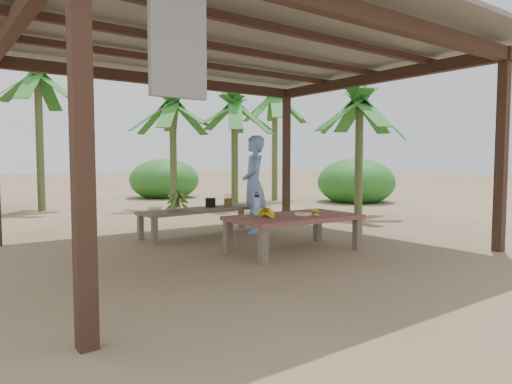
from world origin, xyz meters
TOP-DOWN VIEW (x-y plane):
  - ground at (0.00, 0.00)m, footprint 80.00×80.00m
  - pavilion at (-0.01, -0.01)m, footprint 6.60×5.60m
  - work_table at (0.51, -0.59)m, footprint 1.83×1.06m
  - bench at (0.16, 1.37)m, footprint 2.24×0.77m
  - ripe_banana_bunch at (0.01, -0.59)m, footprint 0.28×0.25m
  - plate at (0.61, -0.68)m, footprint 0.24×0.24m
  - loose_banana_front at (0.66, -0.90)m, footprint 0.17×0.12m
  - loose_banana_side at (1.02, -0.48)m, footprint 0.10×0.15m
  - water_flask at (0.11, -0.27)m, footprint 0.09×0.09m
  - green_banana_stalk at (-0.32, 1.33)m, footprint 0.33×0.33m
  - cooking_pot at (0.39, 1.48)m, footprint 0.18×0.18m
  - skewer_rack at (0.67, 1.36)m, footprint 0.19×0.09m
  - woman at (1.00, 1.03)m, footprint 0.67×0.74m
  - banana_plant_ne at (3.05, 4.72)m, footprint 1.80×1.80m
  - banana_plant_n at (1.66, 5.53)m, footprint 1.80×1.80m
  - banana_plant_nw at (-1.28, 6.89)m, footprint 1.80×1.80m
  - banana_plant_e at (4.32, 1.57)m, footprint 1.80×1.80m
  - banana_plant_far at (5.31, 5.86)m, footprint 1.80×1.80m

SIDE VIEW (x-z plane):
  - ground at x=0.00m, z-range 0.00..0.00m
  - bench at x=0.16m, z-range 0.17..0.62m
  - work_table at x=0.51m, z-range 0.18..0.68m
  - plate at x=0.61m, z-range 0.50..0.54m
  - loose_banana_front at x=0.66m, z-range 0.50..0.54m
  - loose_banana_side at x=1.02m, z-range 0.50..0.54m
  - cooking_pot at x=0.39m, z-range 0.45..0.60m
  - skewer_rack at x=0.67m, z-range 0.45..0.69m
  - ripe_banana_bunch at x=0.01m, z-range 0.50..0.65m
  - green_banana_stalk at x=-0.32m, z-range 0.45..0.80m
  - water_flask at x=0.11m, z-range 0.47..0.80m
  - woman at x=1.00m, z-range 0.00..1.70m
  - banana_plant_e at x=4.32m, z-range 0.94..3.79m
  - banana_plant_ne at x=3.05m, z-range 1.01..3.98m
  - banana_plant_n at x=1.66m, z-range 1.01..4.01m
  - pavilion at x=-0.01m, z-range 1.30..4.25m
  - banana_plant_far at x=5.31m, z-range 1.26..4.77m
  - banana_plant_nw at x=-1.28m, z-range 1.31..4.94m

